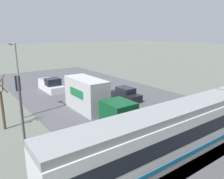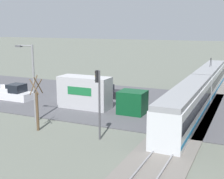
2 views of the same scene
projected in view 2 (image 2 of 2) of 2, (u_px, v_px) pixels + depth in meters
ground_plane at (74, 97)px, 40.19m from camera, size 320.00×320.00×0.00m
road_surface at (74, 97)px, 40.18m from camera, size 18.75×49.15×0.08m
rail_bed at (195, 110)px, 33.96m from camera, size 69.46×4.40×0.22m
light_rail_tram at (200, 90)px, 36.30m from camera, size 32.33×2.55×4.58m
box_truck at (96, 95)px, 33.92m from camera, size 2.36×9.92×3.50m
pickup_truck at (13, 93)px, 38.70m from camera, size 2.08×5.41×1.95m
sedan_car_0 at (104, 92)px, 40.04m from camera, size 1.84×4.29×1.58m
traffic_light_pole at (99, 96)px, 24.64m from camera, size 0.28×0.47×5.65m
street_tree at (37, 106)px, 27.09m from camera, size 1.15×0.95×4.86m
street_lamp_near_crossing at (32, 78)px, 29.21m from camera, size 0.36×1.95×7.36m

